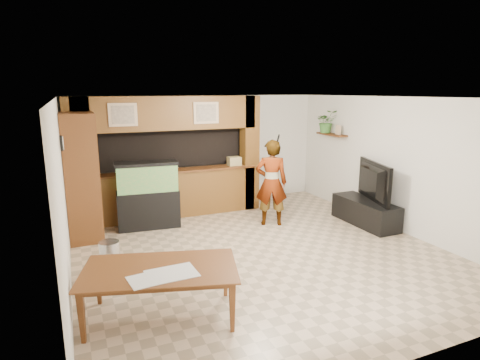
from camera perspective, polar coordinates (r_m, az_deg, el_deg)
name	(u,v)px	position (r m, az deg, el deg)	size (l,w,h in m)	color
floor	(258,250)	(7.07, 2.55, -9.93)	(6.50, 6.50, 0.00)	tan
ceiling	(259,98)	(6.54, 2.78, 11.63)	(6.50, 6.50, 0.00)	white
wall_back	(200,151)	(9.67, -5.77, 4.16)	(6.00, 6.00, 0.00)	silver
wall_left	(63,195)	(6.05, -23.89, -1.98)	(6.50, 6.50, 0.00)	silver
wall_right	(397,164)	(8.42, 21.39, 2.09)	(6.50, 6.50, 0.00)	silver
partition	(166,157)	(8.84, -10.45, 3.30)	(4.20, 0.99, 2.60)	brown
wall_clock	(62,143)	(6.93, -24.02, 4.81)	(0.05, 0.25, 0.25)	black
wall_shelf	(332,134)	(9.74, 12.90, 6.34)	(0.25, 0.90, 0.04)	#5C2D15
pantry_cabinet	(82,177)	(7.88, -21.59, 0.41)	(0.58, 0.95, 2.33)	#5C2D15
trash_can	(110,259)	(6.34, -17.98, -10.64)	(0.30, 0.30, 0.54)	#B2B2B7
aquarium	(148,196)	(8.20, -12.96, -2.21)	(1.21, 0.45, 1.34)	black
tv_stand	(365,212)	(8.70, 17.39, -4.39)	(0.56, 1.53, 0.51)	black
television	(368,181)	(8.53, 17.68, -0.18)	(1.39, 0.18, 0.80)	black
photo_frame	(338,130)	(9.53, 13.79, 6.94)	(0.03, 0.16, 0.21)	tan
potted_plant	(327,122)	(9.85, 12.20, 8.12)	(0.48, 0.42, 0.54)	#39702D
person	(271,183)	(8.15, 4.48, -0.40)	(0.64, 0.42, 1.76)	#9A7354
microphone	(278,138)	(7.87, 5.46, 5.95)	(0.03, 0.03, 0.15)	black
dining_table	(161,294)	(5.09, -11.19, -15.64)	(1.82, 1.02, 0.64)	#5C2D15
newspaper_a	(151,279)	(4.74, -12.48, -13.52)	(0.50, 0.36, 0.01)	silver
newspaper_b	(172,273)	(4.82, -9.69, -12.96)	(0.57, 0.41, 0.01)	silver
counter_box	(234,161)	(9.14, -0.83, 2.71)	(0.30, 0.20, 0.20)	tan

